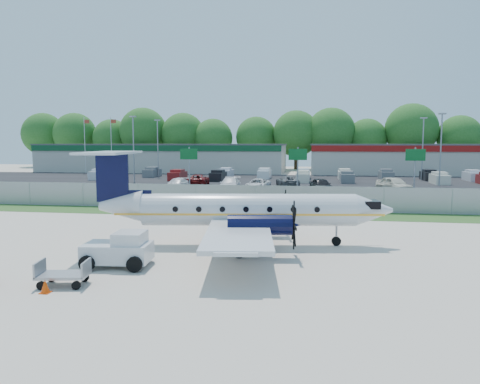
# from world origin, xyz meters

# --- Properties ---
(ground) EXTENTS (170.00, 170.00, 0.00)m
(ground) POSITION_xyz_m (0.00, 0.00, 0.00)
(ground) COLOR beige
(ground) RESTS_ON ground
(grass_verge) EXTENTS (170.00, 4.00, 0.02)m
(grass_verge) POSITION_xyz_m (0.00, 12.00, 0.01)
(grass_verge) COLOR #2D561E
(grass_verge) RESTS_ON ground
(access_road) EXTENTS (170.00, 8.00, 0.02)m
(access_road) POSITION_xyz_m (0.00, 19.00, 0.01)
(access_road) COLOR black
(access_road) RESTS_ON ground
(parking_lot) EXTENTS (170.00, 32.00, 0.02)m
(parking_lot) POSITION_xyz_m (0.00, 40.00, 0.01)
(parking_lot) COLOR black
(parking_lot) RESTS_ON ground
(perimeter_fence) EXTENTS (120.00, 0.06, 1.99)m
(perimeter_fence) POSITION_xyz_m (0.00, 14.00, 1.00)
(perimeter_fence) COLOR gray
(perimeter_fence) RESTS_ON ground
(building_west) EXTENTS (46.40, 12.40, 5.24)m
(building_west) POSITION_xyz_m (-24.00, 61.98, 2.63)
(building_west) COLOR beige
(building_west) RESTS_ON ground
(building_east) EXTENTS (44.40, 12.40, 5.24)m
(building_east) POSITION_xyz_m (26.00, 61.98, 2.63)
(building_east) COLOR beige
(building_east) RESTS_ON ground
(sign_left) EXTENTS (1.80, 0.26, 5.00)m
(sign_left) POSITION_xyz_m (-8.00, 22.91, 3.61)
(sign_left) COLOR gray
(sign_left) RESTS_ON ground
(sign_mid) EXTENTS (1.80, 0.26, 5.00)m
(sign_mid) POSITION_xyz_m (3.00, 22.91, 3.61)
(sign_mid) COLOR gray
(sign_mid) RESTS_ON ground
(sign_right) EXTENTS (1.80, 0.26, 5.00)m
(sign_right) POSITION_xyz_m (14.00, 22.91, 3.61)
(sign_right) COLOR gray
(sign_right) RESTS_ON ground
(flagpole_west) EXTENTS (1.06, 0.12, 10.00)m
(flagpole_west) POSITION_xyz_m (-35.92, 55.00, 5.64)
(flagpole_west) COLOR silver
(flagpole_west) RESTS_ON ground
(flagpole_east) EXTENTS (1.06, 0.12, 10.00)m
(flagpole_east) POSITION_xyz_m (-30.92, 55.00, 5.64)
(flagpole_east) COLOR silver
(flagpole_east) RESTS_ON ground
(light_pole_nw) EXTENTS (0.90, 0.35, 9.09)m
(light_pole_nw) POSITION_xyz_m (-20.00, 38.00, 5.23)
(light_pole_nw) COLOR gray
(light_pole_nw) RESTS_ON ground
(light_pole_ne) EXTENTS (0.90, 0.35, 9.09)m
(light_pole_ne) POSITION_xyz_m (20.00, 38.00, 5.23)
(light_pole_ne) COLOR gray
(light_pole_ne) RESTS_ON ground
(light_pole_sw) EXTENTS (0.90, 0.35, 9.09)m
(light_pole_sw) POSITION_xyz_m (-20.00, 48.00, 5.23)
(light_pole_sw) COLOR gray
(light_pole_sw) RESTS_ON ground
(light_pole_se) EXTENTS (0.90, 0.35, 9.09)m
(light_pole_se) POSITION_xyz_m (20.00, 48.00, 5.23)
(light_pole_se) COLOR gray
(light_pole_se) RESTS_ON ground
(tree_line) EXTENTS (112.00, 6.00, 14.00)m
(tree_line) POSITION_xyz_m (0.00, 74.00, 0.00)
(tree_line) COLOR #225B1A
(tree_line) RESTS_ON ground
(aircraft) EXTENTS (16.22, 15.94, 4.97)m
(aircraft) POSITION_xyz_m (0.94, 0.82, 1.92)
(aircraft) COLOR silver
(aircraft) RESTS_ON ground
(pushback_tug) EXTENTS (3.00, 2.27, 1.55)m
(pushback_tug) POSITION_xyz_m (-3.67, -4.21, 0.74)
(pushback_tug) COLOR silver
(pushback_tug) RESTS_ON ground
(baggage_cart_near) EXTENTS (2.02, 1.42, 0.97)m
(baggage_cart_near) POSITION_xyz_m (-4.67, -7.23, 0.45)
(baggage_cart_near) COLOR gray
(baggage_cart_near) RESTS_ON ground
(cone_port_wing) EXTENTS (0.35, 0.35, 0.50)m
(cone_port_wing) POSITION_xyz_m (-4.87, -8.13, 0.24)
(cone_port_wing) COLOR #D93E06
(cone_port_wing) RESTS_ON ground
(cone_starboard_wing) EXTENTS (0.44, 0.44, 0.62)m
(cone_starboard_wing) POSITION_xyz_m (-4.20, 9.71, 0.29)
(cone_starboard_wing) COLOR #D93E06
(cone_starboard_wing) RESTS_ON ground
(road_car_west) EXTENTS (4.96, 2.64, 1.37)m
(road_car_west) POSITION_xyz_m (-13.17, 16.85, 0.00)
(road_car_west) COLOR #595B5E
(road_car_west) RESTS_ON ground
(road_car_mid) EXTENTS (5.11, 2.60, 1.42)m
(road_car_mid) POSITION_xyz_m (4.63, 20.93, 0.00)
(road_car_mid) COLOR #595B5E
(road_car_mid) RESTS_ON ground
(parked_car_a) EXTENTS (2.08, 4.71, 1.35)m
(parked_car_a) POSITION_xyz_m (-10.96, 28.29, 0.00)
(parked_car_a) COLOR silver
(parked_car_a) RESTS_ON ground
(parked_car_b) EXTENTS (2.31, 5.28, 1.51)m
(parked_car_b) POSITION_xyz_m (-4.78, 28.39, 0.00)
(parked_car_b) COLOR silver
(parked_car_b) RESTS_ON ground
(parked_car_c) EXTENTS (2.77, 5.02, 1.33)m
(parked_car_c) POSITION_xyz_m (-1.78, 29.70, 0.00)
(parked_car_c) COLOR silver
(parked_car_c) RESTS_ON ground
(parked_car_d) EXTENTS (2.88, 4.87, 1.55)m
(parked_car_d) POSITION_xyz_m (5.39, 28.85, 0.00)
(parked_car_d) COLOR black
(parked_car_d) RESTS_ON ground
(parked_car_e) EXTENTS (3.94, 5.45, 1.72)m
(parked_car_e) POSITION_xyz_m (13.30, 29.88, 0.00)
(parked_car_e) COLOR beige
(parked_car_e) RESTS_ON ground
(parked_car_f) EXTENTS (2.78, 5.25, 1.41)m
(parked_car_f) POSITION_xyz_m (-10.07, 34.92, 0.00)
(parked_car_f) COLOR maroon
(parked_car_f) RESTS_ON ground
(parked_car_g) EXTENTS (3.47, 5.16, 1.31)m
(parked_car_g) POSITION_xyz_m (1.28, 35.18, 0.00)
(parked_car_g) COLOR #595B5E
(parked_car_g) RESTS_ON ground
(far_parking_rows) EXTENTS (56.00, 10.00, 1.60)m
(far_parking_rows) POSITION_xyz_m (0.00, 45.00, 0.00)
(far_parking_rows) COLOR gray
(far_parking_rows) RESTS_ON ground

